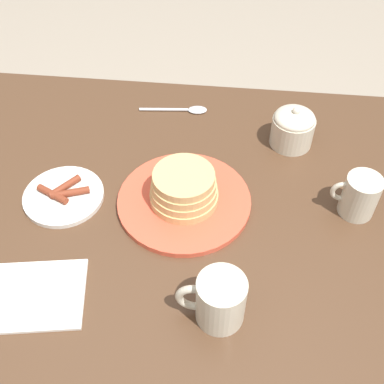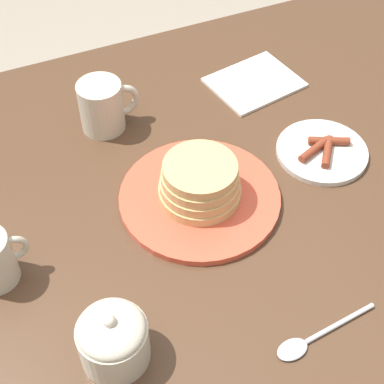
# 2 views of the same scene
# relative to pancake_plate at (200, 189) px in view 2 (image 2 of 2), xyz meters

# --- Properties ---
(ground_plane) EXTENTS (8.00, 8.00, 0.00)m
(ground_plane) POSITION_rel_pancake_plate_xyz_m (0.05, 0.04, -0.80)
(ground_plane) COLOR gray
(dining_table) EXTENTS (1.53, 0.86, 0.77)m
(dining_table) POSITION_rel_pancake_plate_xyz_m (0.05, 0.04, -0.15)
(dining_table) COLOR #4C3321
(dining_table) RESTS_ON ground_plane
(pancake_plate) EXTENTS (0.26, 0.26, 0.08)m
(pancake_plate) POSITION_rel_pancake_plate_xyz_m (0.00, 0.00, 0.00)
(pancake_plate) COLOR #DB5138
(pancake_plate) RESTS_ON dining_table
(side_plate_bacon) EXTENTS (0.16, 0.16, 0.02)m
(side_plate_bacon) POSITION_rel_pancake_plate_xyz_m (0.24, 0.01, -0.02)
(side_plate_bacon) COLOR silver
(side_plate_bacon) RESTS_ON dining_table
(coffee_mug) EXTENTS (0.11, 0.08, 0.09)m
(coffee_mug) POSITION_rel_pancake_plate_xyz_m (-0.08, 0.23, 0.02)
(coffee_mug) COLOR beige
(coffee_mug) RESTS_ON dining_table
(sugar_bowl) EXTENTS (0.09, 0.09, 0.10)m
(sugar_bowl) POSITION_rel_pancake_plate_xyz_m (-0.21, -0.20, 0.02)
(sugar_bowl) COLOR beige
(sugar_bowl) RESTS_ON dining_table
(napkin) EXTENTS (0.18, 0.16, 0.01)m
(napkin) POSITION_rel_pancake_plate_xyz_m (0.22, 0.23, -0.02)
(napkin) COLOR silver
(napkin) RESTS_ON dining_table
(spoon) EXTENTS (0.16, 0.03, 0.01)m
(spoon) POSITION_rel_pancake_plate_xyz_m (0.03, -0.29, -0.02)
(spoon) COLOR silver
(spoon) RESTS_ON dining_table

